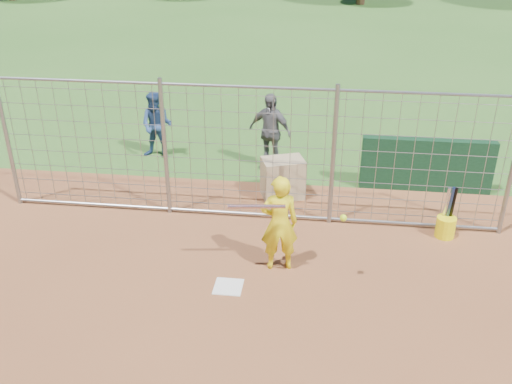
# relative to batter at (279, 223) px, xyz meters

# --- Properties ---
(ground) EXTENTS (100.00, 100.00, 0.00)m
(ground) POSITION_rel_batter_xyz_m (-0.71, -0.45, -0.81)
(ground) COLOR #2D591E
(ground) RESTS_ON ground
(home_plate) EXTENTS (0.43, 0.43, 0.02)m
(home_plate) POSITION_rel_batter_xyz_m (-0.71, -0.65, -0.80)
(home_plate) COLOR silver
(home_plate) RESTS_ON ground
(dugout_wall) EXTENTS (2.60, 0.20, 1.10)m
(dugout_wall) POSITION_rel_batter_xyz_m (2.69, 3.15, -0.26)
(dugout_wall) COLOR #11381E
(dugout_wall) RESTS_ON ground
(batter) EXTENTS (0.66, 0.50, 1.61)m
(batter) POSITION_rel_batter_xyz_m (0.00, 0.00, 0.00)
(batter) COLOR yellow
(batter) RESTS_ON ground
(bystander_a) EXTENTS (0.77, 0.62, 1.53)m
(bystander_a) POSITION_rel_batter_xyz_m (-3.15, 4.14, -0.04)
(bystander_a) COLOR navy
(bystander_a) RESTS_ON ground
(bystander_b) EXTENTS (1.08, 0.76, 1.70)m
(bystander_b) POSITION_rel_batter_xyz_m (-0.55, 3.84, 0.05)
(bystander_b) COLOR #5B5C61
(bystander_b) RESTS_ON ground
(equipment_bin) EXTENTS (0.94, 0.79, 0.80)m
(equipment_bin) POSITION_rel_batter_xyz_m (-0.15, 2.49, -0.41)
(equipment_bin) COLOR tan
(equipment_bin) RESTS_ON ground
(equipment_in_play) EXTENTS (1.76, 0.22, 0.15)m
(equipment_in_play) POSITION_rel_batter_xyz_m (-0.01, -0.28, 0.40)
(equipment_in_play) COLOR silver
(equipment_in_play) RESTS_ON ground
(bucket_with_bats) EXTENTS (0.34, 0.34, 0.97)m
(bucket_with_bats) POSITION_rel_batter_xyz_m (2.81, 1.31, -0.56)
(bucket_with_bats) COLOR yellow
(bucket_with_bats) RESTS_ON ground
(backstop_fence) EXTENTS (9.08, 0.08, 2.60)m
(backstop_fence) POSITION_rel_batter_xyz_m (-0.71, 1.55, 0.45)
(backstop_fence) COLOR gray
(backstop_fence) RESTS_ON ground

